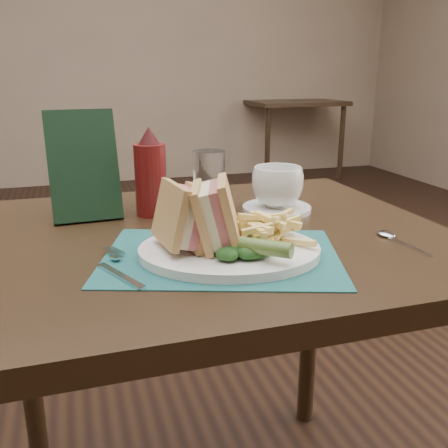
{
  "coord_description": "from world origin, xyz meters",
  "views": [
    {
      "loc": [
        -0.24,
        -1.37,
        1.05
      ],
      "look_at": [
        -0.01,
        -0.6,
        0.8
      ],
      "focal_mm": 40.0,
      "sensor_mm": 36.0,
      "label": 1
    }
  ],
  "objects_px": {
    "placemat": "(221,256)",
    "saucer": "(277,208)",
    "plate": "(229,251)",
    "drinking_glass": "(209,181)",
    "table_main": "(212,399)",
    "sandwich_half_b": "(203,214)",
    "coffee_cup": "(277,187)",
    "sandwich_half_a": "(170,217)",
    "table_bg_right": "(292,138)",
    "check_presenter": "(84,166)",
    "ketchup_bottle": "(150,172)"
  },
  "relations": [
    {
      "from": "placemat",
      "to": "saucer",
      "type": "relative_size",
      "value": 2.57
    },
    {
      "from": "plate",
      "to": "drinking_glass",
      "type": "xyz_separation_m",
      "value": [
        0.05,
        0.29,
        0.06
      ]
    },
    {
      "from": "table_main",
      "to": "plate",
      "type": "height_order",
      "value": "plate"
    },
    {
      "from": "plate",
      "to": "table_main",
      "type": "bearing_deg",
      "value": 102.36
    },
    {
      "from": "sandwich_half_b",
      "to": "table_main",
      "type": "bearing_deg",
      "value": 86.63
    },
    {
      "from": "table_main",
      "to": "coffee_cup",
      "type": "distance_m",
      "value": 0.48
    },
    {
      "from": "placemat",
      "to": "sandwich_half_b",
      "type": "relative_size",
      "value": 3.38
    },
    {
      "from": "sandwich_half_a",
      "to": "sandwich_half_b",
      "type": "height_order",
      "value": "sandwich_half_b"
    },
    {
      "from": "coffee_cup",
      "to": "saucer",
      "type": "bearing_deg",
      "value": 0.0
    },
    {
      "from": "table_bg_right",
      "to": "saucer",
      "type": "bearing_deg",
      "value": -115.3
    },
    {
      "from": "coffee_cup",
      "to": "check_presenter",
      "type": "relative_size",
      "value": 0.49
    },
    {
      "from": "plate",
      "to": "saucer",
      "type": "xyz_separation_m",
      "value": [
        0.18,
        0.23,
        -0.0
      ]
    },
    {
      "from": "plate",
      "to": "placemat",
      "type": "bearing_deg",
      "value": -175.03
    },
    {
      "from": "plate",
      "to": "sandwich_half_a",
      "type": "bearing_deg",
      "value": -175.31
    },
    {
      "from": "sandwich_half_b",
      "to": "coffee_cup",
      "type": "relative_size",
      "value": 1.03
    },
    {
      "from": "check_presenter",
      "to": "plate",
      "type": "bearing_deg",
      "value": -57.78
    },
    {
      "from": "saucer",
      "to": "coffee_cup",
      "type": "bearing_deg",
      "value": 0.0
    },
    {
      "from": "sandwich_half_b",
      "to": "check_presenter",
      "type": "distance_m",
      "value": 0.34
    },
    {
      "from": "table_bg_right",
      "to": "coffee_cup",
      "type": "height_order",
      "value": "coffee_cup"
    },
    {
      "from": "plate",
      "to": "drinking_glass",
      "type": "bearing_deg",
      "value": 95.53
    },
    {
      "from": "table_bg_right",
      "to": "placemat",
      "type": "xyz_separation_m",
      "value": [
        -1.94,
        -3.92,
        0.38
      ]
    },
    {
      "from": "sandwich_half_b",
      "to": "ketchup_bottle",
      "type": "relative_size",
      "value": 0.61
    },
    {
      "from": "ketchup_bottle",
      "to": "check_presenter",
      "type": "height_order",
      "value": "check_presenter"
    },
    {
      "from": "placemat",
      "to": "drinking_glass",
      "type": "xyz_separation_m",
      "value": [
        0.06,
        0.29,
        0.06
      ]
    },
    {
      "from": "saucer",
      "to": "check_presenter",
      "type": "relative_size",
      "value": 0.66
    },
    {
      "from": "sandwich_half_b",
      "to": "saucer",
      "type": "relative_size",
      "value": 0.76
    },
    {
      "from": "placemat",
      "to": "drinking_glass",
      "type": "bearing_deg",
      "value": 78.08
    },
    {
      "from": "saucer",
      "to": "coffee_cup",
      "type": "height_order",
      "value": "coffee_cup"
    },
    {
      "from": "saucer",
      "to": "ketchup_bottle",
      "type": "bearing_deg",
      "value": 169.07
    },
    {
      "from": "table_bg_right",
      "to": "saucer",
      "type": "distance_m",
      "value": 4.09
    },
    {
      "from": "drinking_glass",
      "to": "check_presenter",
      "type": "relative_size",
      "value": 0.57
    },
    {
      "from": "sandwich_half_b",
      "to": "drinking_glass",
      "type": "bearing_deg",
      "value": 90.03
    },
    {
      "from": "sandwich_half_a",
      "to": "table_main",
      "type": "bearing_deg",
      "value": 41.78
    },
    {
      "from": "sandwich_half_a",
      "to": "drinking_glass",
      "type": "distance_m",
      "value": 0.31
    },
    {
      "from": "sandwich_half_a",
      "to": "coffee_cup",
      "type": "distance_m",
      "value": 0.35
    },
    {
      "from": "saucer",
      "to": "sandwich_half_a",
      "type": "bearing_deg",
      "value": -142.0
    },
    {
      "from": "plate",
      "to": "saucer",
      "type": "bearing_deg",
      "value": 66.56
    },
    {
      "from": "saucer",
      "to": "coffee_cup",
      "type": "distance_m",
      "value": 0.05
    },
    {
      "from": "saucer",
      "to": "placemat",
      "type": "bearing_deg",
      "value": -130.46
    },
    {
      "from": "placemat",
      "to": "coffee_cup",
      "type": "bearing_deg",
      "value": 49.54
    },
    {
      "from": "sandwich_half_b",
      "to": "coffee_cup",
      "type": "height_order",
      "value": "sandwich_half_b"
    },
    {
      "from": "table_main",
      "to": "sandwich_half_b",
      "type": "relative_size",
      "value": 7.89
    },
    {
      "from": "placemat",
      "to": "sandwich_half_a",
      "type": "relative_size",
      "value": 3.57
    },
    {
      "from": "drinking_glass",
      "to": "placemat",
      "type": "bearing_deg",
      "value": -101.92
    },
    {
      "from": "coffee_cup",
      "to": "ketchup_bottle",
      "type": "height_order",
      "value": "ketchup_bottle"
    },
    {
      "from": "ketchup_bottle",
      "to": "table_main",
      "type": "bearing_deg",
      "value": -60.59
    },
    {
      "from": "drinking_glass",
      "to": "sandwich_half_b",
      "type": "bearing_deg",
      "value": -107.53
    },
    {
      "from": "placemat",
      "to": "coffee_cup",
      "type": "relative_size",
      "value": 3.47
    },
    {
      "from": "sandwich_half_a",
      "to": "coffee_cup",
      "type": "height_order",
      "value": "sandwich_half_a"
    },
    {
      "from": "plate",
      "to": "drinking_glass",
      "type": "distance_m",
      "value": 0.3
    }
  ]
}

